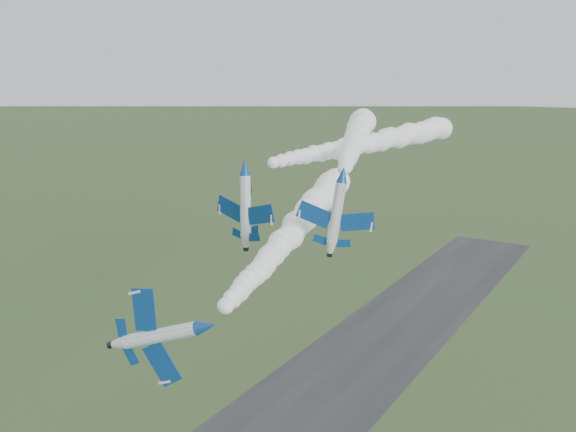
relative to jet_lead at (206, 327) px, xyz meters
name	(u,v)px	position (x,y,z in m)	size (l,w,h in m)	color
runway	(299,415)	(-11.79, 38.20, -32.02)	(24.00, 260.00, 0.04)	#2A2A2C
jet_lead	(206,327)	(0.00, 0.00, 0.00)	(4.90, 12.33, 9.86)	silver
smoke_trail_jet_lead	(295,228)	(-7.87, 30.19, 2.39)	(4.92, 56.26, 4.92)	white
jet_pair_left	(244,167)	(-15.60, 28.99, 10.66)	(11.52, 13.58, 3.34)	silver
smoke_trail_jet_pair_left	(372,142)	(-10.67, 62.46, 11.34)	(4.75, 60.27, 4.75)	white
jet_pair_right	(343,174)	(0.18, 28.82, 10.94)	(10.22, 11.79, 3.24)	silver
smoke_trail_jet_pair_right	(356,138)	(-14.05, 62.97, 11.82)	(5.59, 68.54, 5.59)	white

